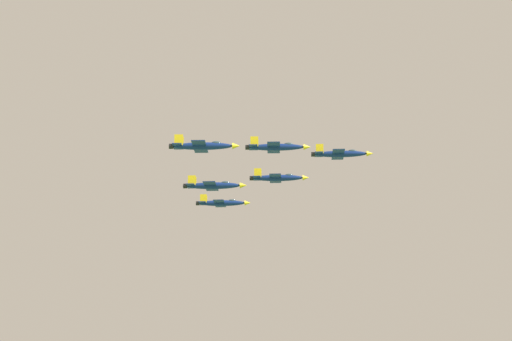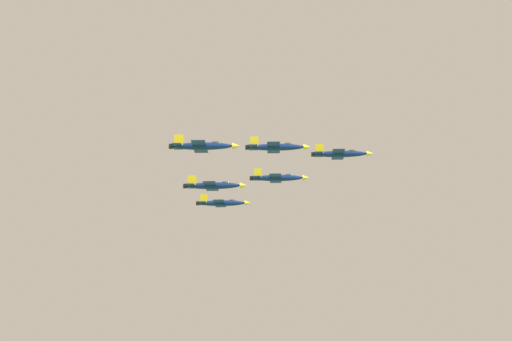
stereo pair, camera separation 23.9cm
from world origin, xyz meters
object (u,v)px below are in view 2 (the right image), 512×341
jet_lead (341,154)px  jet_left_wingman (278,178)px  jet_left_outer (222,203)px  jet_slot_rear (214,185)px  jet_right_wingman (276,147)px  jet_right_outer (203,146)px

jet_lead → jet_left_wingman: 25.08m
jet_lead → jet_left_wingman: (-22.41, -10.83, -3.06)m
jet_lead → jet_left_wingman: jet_lead is taller
jet_left_wingman → jet_left_outer: 25.27m
jet_left_wingman → jet_slot_rear: jet_left_wingman is taller
jet_lead → jet_right_wingman: (7.08, -23.86, -2.45)m
jet_lead → jet_left_outer: size_ratio=1.00×
jet_left_wingman → jet_right_outer: (36.57, -36.89, -3.68)m
jet_lead → jet_left_outer: bearing=140.6°
jet_left_outer → jet_right_outer: (58.98, -26.05, 0.69)m
jet_right_wingman → jet_left_outer: jet_right_wingman is taller
jet_lead → jet_slot_rear: size_ratio=0.97×
jet_right_wingman → jet_left_wingman: bearing=89.1°
jet_left_wingman → jet_right_wingman: jet_right_wingman is taller
jet_right_wingman → jet_right_outer: 25.26m
jet_left_wingman → jet_left_outer: (-22.41, -10.84, -4.37)m
jet_right_outer → jet_slot_rear: (-29.49, 13.03, -2.66)m
jet_right_outer → jet_slot_rear: jet_right_outer is taller
jet_right_wingman → jet_slot_rear: jet_right_wingman is taller
jet_right_wingman → jet_slot_rear: (-22.41, -10.83, -6.94)m
jet_slot_rear → jet_left_wingman: bearing=41.0°
jet_left_outer → jet_right_outer: size_ratio=0.98×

